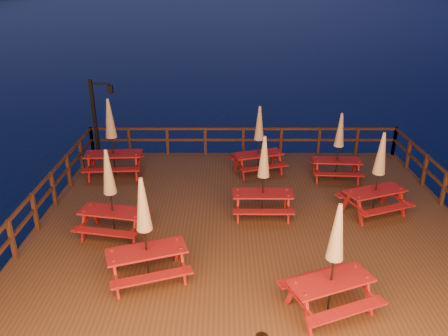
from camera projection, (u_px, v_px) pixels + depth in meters
The scene contains 13 objects.
ground at pixel (249, 228), 12.79m from camera, with size 500.00×500.00×0.00m, color #051133.
deck at pixel (249, 222), 12.71m from camera, with size 12.00×10.00×0.40m, color #4E2D19.
deck_piles at pixel (249, 237), 12.91m from camera, with size 11.44×9.44×1.40m.
railing at pixel (247, 168), 13.95m from camera, with size 11.80×9.75×1.10m.
lamp_post at pixel (98, 112), 16.09m from camera, with size 0.85×0.18×3.00m.
picnic_table_0 at pixel (259, 139), 15.00m from camera, with size 2.04×1.85×2.42m.
picnic_table_1 at pixel (263, 176), 12.19m from camera, with size 1.71×1.41×2.43m.
picnic_table_2 at pixel (110, 192), 11.23m from camera, with size 1.95×1.71×2.45m.
picnic_table_3 at pixel (112, 137), 14.72m from camera, with size 2.01×1.69×2.74m.
picnic_table_4 at pixel (334, 258), 8.58m from camera, with size 2.14×1.97×2.48m.
picnic_table_5 at pixel (339, 146), 14.52m from camera, with size 1.72×1.44×2.34m.
picnic_table_6 at pixel (145, 229), 9.52m from camera, with size 2.15×1.95×2.54m.
picnic_table_7 at pixel (378, 173), 12.29m from camera, with size 2.14×1.97×2.50m.
Camera 1 is at (-0.72, -11.01, 6.74)m, focal length 35.00 mm.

